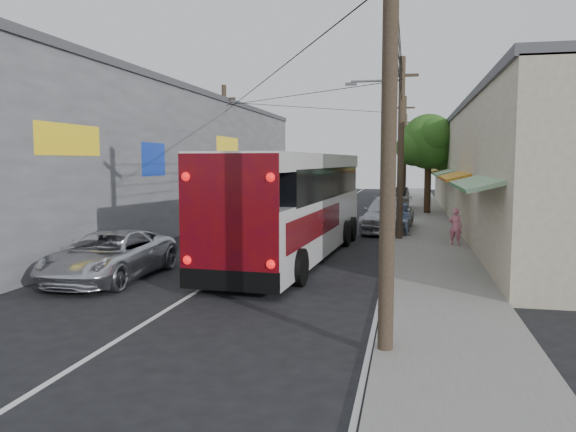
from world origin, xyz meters
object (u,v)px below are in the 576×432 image
object	(u,v)px
parked_car_far	(394,199)
parked_car_mid	(392,203)
coach_bus	(295,204)
pedestrian_far	(404,219)
jeepney	(110,256)
pedestrian_near	(455,226)
parked_suv	(388,215)

from	to	relation	value
parked_car_far	parked_car_mid	bearing A→B (deg)	-86.96
coach_bus	parked_car_mid	xyz separation A→B (m)	(3.02, 17.39, -1.17)
pedestrian_far	coach_bus	bearing A→B (deg)	81.27
jeepney	parked_car_far	world-z (taller)	parked_car_far
parked_car_mid	coach_bus	bearing A→B (deg)	-106.63
coach_bus	parked_car_far	bearing A→B (deg)	84.90
coach_bus	pedestrian_near	world-z (taller)	coach_bus
jeepney	parked_suv	distance (m)	15.51
jeepney	parked_suv	bearing A→B (deg)	60.00
coach_bus	parked_car_far	distance (m)	21.14
coach_bus	pedestrian_far	bearing A→B (deg)	61.29
coach_bus	parked_car_far	size ratio (longest dim) A/B	2.64
pedestrian_near	pedestrian_far	bearing A→B (deg)	-34.79
parked_car_far	pedestrian_near	distance (m)	17.56
jeepney	parked_car_mid	xyz separation A→B (m)	(7.65, 22.38, 0.06)
parked_car_far	coach_bus	bearing A→B (deg)	-94.23
parked_suv	parked_car_far	size ratio (longest dim) A/B	1.15
coach_bus	pedestrian_far	xyz separation A→B (m)	(3.89, 6.22, -1.10)
parked_car_mid	pedestrian_far	bearing A→B (deg)	-92.31
pedestrian_near	coach_bus	bearing A→B (deg)	48.20
jeepney	pedestrian_far	size ratio (longest dim) A/B	3.51
pedestrian_near	parked_car_mid	bearing A→B (deg)	-60.68
coach_bus	jeepney	bearing A→B (deg)	-129.50
parked_car_far	pedestrian_near	bearing A→B (deg)	-76.41
coach_bus	pedestrian_near	size ratio (longest dim) A/B	8.80
coach_bus	parked_suv	size ratio (longest dim) A/B	2.30
jeepney	parked_car_far	size ratio (longest dim) A/B	1.03
coach_bus	pedestrian_near	distance (m)	7.03
pedestrian_near	pedestrian_far	xyz separation A→B (m)	(-2.07, 2.66, -0.02)
jeepney	pedestrian_far	world-z (taller)	pedestrian_far
parked_car_far	pedestrian_far	distance (m)	14.68
pedestrian_near	pedestrian_far	size ratio (longest dim) A/B	1.02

